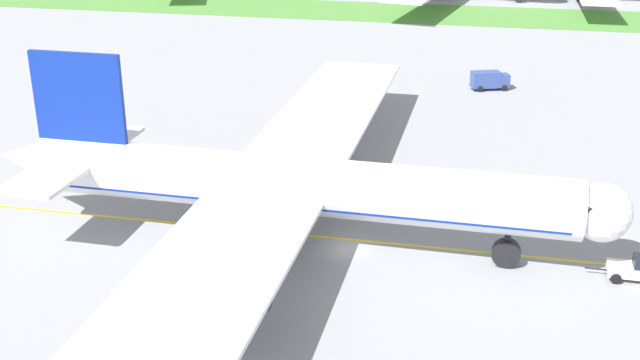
% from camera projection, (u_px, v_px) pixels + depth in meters
% --- Properties ---
extents(ground_plane, '(600.00, 600.00, 0.00)m').
position_uv_depth(ground_plane, '(349.00, 249.00, 71.77)').
color(ground_plane, gray).
rests_on(ground_plane, ground).
extents(apron_taxi_line, '(280.00, 0.36, 0.01)m').
position_uv_depth(apron_taxi_line, '(352.00, 240.00, 73.48)').
color(apron_taxi_line, yellow).
rests_on(apron_taxi_line, ground).
extents(grass_median_strip, '(320.00, 24.00, 0.10)m').
position_uv_depth(grass_median_strip, '(439.00, 14.00, 176.85)').
color(grass_median_strip, '#4C8438').
rests_on(grass_median_strip, ground).
extents(airliner_foreground, '(58.25, 93.76, 16.81)m').
position_uv_depth(airliner_foreground, '(287.00, 186.00, 70.78)').
color(airliner_foreground, white).
rests_on(airliner_foreground, ground).
extents(pushback_tug, '(6.06, 2.57, 2.16)m').
position_uv_depth(pushback_tug, '(636.00, 269.00, 66.31)').
color(pushback_tug, white).
rests_on(pushback_tug, ground).
extents(ground_crew_wingwalker_port, '(0.30, 0.58, 1.66)m').
position_uv_depth(ground_crew_wingwalker_port, '(253.00, 181.00, 84.09)').
color(ground_crew_wingwalker_port, black).
rests_on(ground_crew_wingwalker_port, ground).
extents(service_truck_baggage_loader, '(6.05, 3.85, 2.86)m').
position_uv_depth(service_truck_baggage_loader, '(490.00, 80.00, 119.68)').
color(service_truck_baggage_loader, '#33478C').
rests_on(service_truck_baggage_loader, ground).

